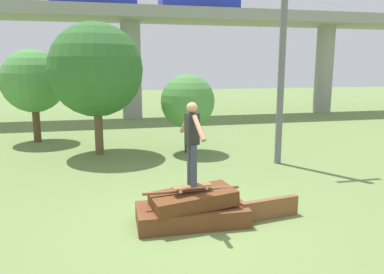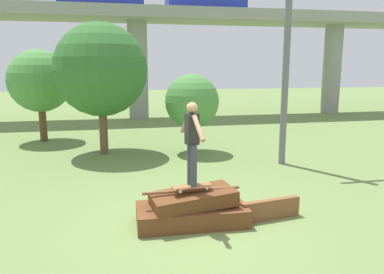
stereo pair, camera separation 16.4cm
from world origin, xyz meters
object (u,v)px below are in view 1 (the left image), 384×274
Objects in this scene: utility_pole at (283,33)px; skater at (192,138)px; car_on_overpass_left at (198,0)px; tree_mid_back at (33,81)px; tree_behind_left at (188,102)px; skateboard at (192,186)px; tree_behind_right at (96,70)px.

skater is at bearing -133.37° from utility_pole.
utility_pole reaches higher than car_on_overpass_left.
utility_pole reaches higher than tree_mid_back.
tree_behind_left is 6.29m from tree_mid_back.
skater is (0.00, 0.00, 0.91)m from skateboard.
utility_pole reaches higher than skater.
tree_behind_right reaches higher than skater.
tree_mid_back reaches higher than skateboard.
skater is at bearing -65.19° from tree_mid_back.
tree_behind_right reaches higher than skateboard.
tree_behind_left is at bearing 139.27° from utility_pole.
skateboard is 0.10× the size of utility_pole.
tree_mid_back is (-4.18, 9.05, 0.71)m from skater.
utility_pole is 2.10× the size of tree_mid_back.
skateboard is at bearing -65.19° from tree_mid_back.
tree_behind_right reaches higher than tree_behind_left.
utility_pole is at bearing -33.69° from tree_mid_back.
skateboard is 10.10m from tree_mid_back.
tree_behind_right is at bearing -48.23° from tree_mid_back.
car_on_overpass_left reaches higher than tree_behind_right.
tree_behind_right is at bearing 105.57° from skater.
skateboard is at bearing -104.37° from car_on_overpass_left.
skater is 16.40m from car_on_overpass_left.
tree_mid_back is at bearing 114.81° from skater.
skater is at bearing -104.37° from car_on_overpass_left.
utility_pole is 9.52m from tree_mid_back.
utility_pole is 3.83m from tree_behind_left.
car_on_overpass_left is at bearing 73.96° from tree_behind_left.
car_on_overpass_left is at bearing 88.73° from utility_pole.
tree_mid_back reaches higher than tree_behind_left.
tree_mid_back is (-4.18, 9.05, 1.62)m from skateboard.
skater is 10.00m from tree_mid_back.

